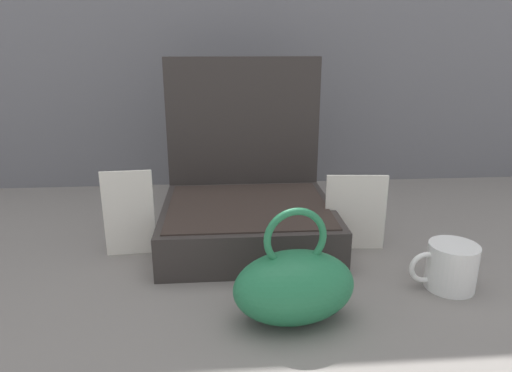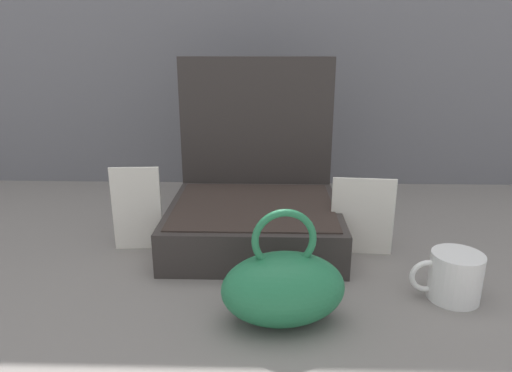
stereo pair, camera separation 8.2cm
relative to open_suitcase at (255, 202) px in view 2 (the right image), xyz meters
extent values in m
plane|color=slate|center=(0.02, -0.15, -0.08)|extent=(6.00, 6.00, 0.00)
cube|color=#332D2B|center=(0.00, -0.04, -0.04)|extent=(0.36, 0.32, 0.09)
cube|color=#332823|center=(0.00, -0.04, 0.01)|extent=(0.33, 0.29, 0.00)
cube|color=#332D2B|center=(0.00, 0.13, 0.11)|extent=(0.36, 0.02, 0.39)
ellipsoid|color=#237247|center=(0.05, -0.33, -0.02)|extent=(0.21, 0.14, 0.12)
torus|color=#237247|center=(0.05, -0.33, 0.06)|extent=(0.10, 0.02, 0.10)
cylinder|color=white|center=(0.35, -0.25, -0.04)|extent=(0.09, 0.09, 0.08)
torus|color=white|center=(0.30, -0.25, -0.04)|extent=(0.06, 0.01, 0.06)
cube|color=white|center=(-0.24, -0.07, 0.01)|extent=(0.10, 0.01, 0.18)
cube|color=white|center=(0.22, -0.08, 0.00)|extent=(0.13, 0.02, 0.16)
camera|label=1|loc=(-0.05, -0.95, 0.34)|focal=32.01mm
camera|label=2|loc=(0.03, -0.95, 0.34)|focal=32.01mm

